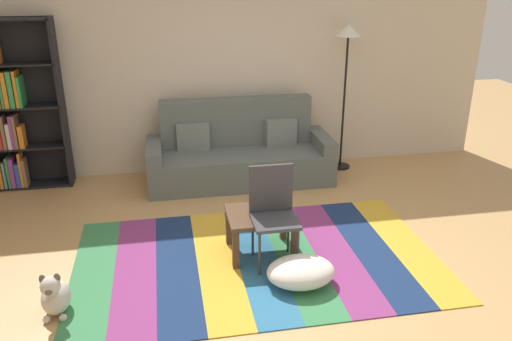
{
  "coord_description": "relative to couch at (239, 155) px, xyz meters",
  "views": [
    {
      "loc": [
        -0.91,
        -3.97,
        2.55
      ],
      "look_at": [
        -0.04,
        0.69,
        0.65
      ],
      "focal_mm": 36.24,
      "sensor_mm": 36.0,
      "label": 1
    }
  ],
  "objects": [
    {
      "name": "dog",
      "position": [
        -1.82,
        -2.42,
        -0.18
      ],
      "size": [
        0.22,
        0.35,
        0.4
      ],
      "color": "beige",
      "rests_on": "ground_plane"
    },
    {
      "name": "back_wall",
      "position": [
        0.01,
        0.53,
        1.01
      ],
      "size": [
        6.8,
        0.1,
        2.7
      ],
      "primitive_type": "cube",
      "color": "beige",
      "rests_on": "ground_plane"
    },
    {
      "name": "folding_chair",
      "position": [
        0.01,
        -1.94,
        0.2
      ],
      "size": [
        0.4,
        0.4,
        0.9
      ],
      "rotation": [
        0.0,
        0.0,
        -0.65
      ],
      "color": "#38383D",
      "rests_on": "ground_plane"
    },
    {
      "name": "pouf",
      "position": [
        0.16,
        -2.39,
        -0.21
      ],
      "size": [
        0.58,
        0.45,
        0.23
      ],
      "primitive_type": "ellipsoid",
      "color": "white",
      "rests_on": "rug"
    },
    {
      "name": "bookshelf",
      "position": [
        -2.61,
        0.28,
        0.63
      ],
      "size": [
        0.9,
        0.28,
        2.0
      ],
      "color": "black",
      "rests_on": "ground_plane"
    },
    {
      "name": "couch",
      "position": [
        0.0,
        0.0,
        0.0
      ],
      "size": [
        2.26,
        0.8,
        1.0
      ],
      "color": "#59605B",
      "rests_on": "ground_plane"
    },
    {
      "name": "ground_plane",
      "position": [
        0.01,
        -2.02,
        -0.34
      ],
      "size": [
        14.0,
        14.0,
        0.0
      ],
      "primitive_type": "plane",
      "color": "tan"
    },
    {
      "name": "tv_remote",
      "position": [
        -0.1,
        -1.84,
        0.09
      ],
      "size": [
        0.1,
        0.16,
        0.02
      ],
      "primitive_type": "cube",
      "rotation": [
        0.0,
        0.0,
        -0.4
      ],
      "color": "black",
      "rests_on": "coffee_table"
    },
    {
      "name": "standing_lamp",
      "position": [
        1.4,
        0.18,
        1.22
      ],
      "size": [
        0.32,
        0.32,
        1.87
      ],
      "color": "black",
      "rests_on": "ground_plane"
    },
    {
      "name": "rug",
      "position": [
        -0.13,
        -1.94,
        -0.33
      ],
      "size": [
        3.32,
        2.02,
        0.01
      ],
      "color": "#387F4C",
      "rests_on": "ground_plane"
    },
    {
      "name": "coffee_table",
      "position": [
        -0.08,
        -1.82,
        -0.0
      ],
      "size": [
        0.62,
        0.52,
        0.41
      ],
      "color": "#513826",
      "rests_on": "rug"
    }
  ]
}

